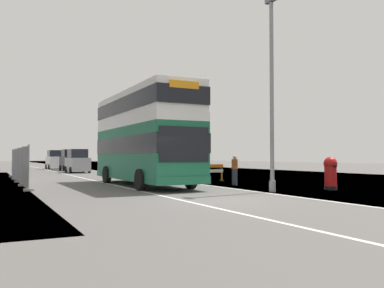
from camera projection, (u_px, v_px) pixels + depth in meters
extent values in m
cube|color=#565451|center=(214.00, 202.00, 14.54)|extent=(140.00, 280.00, 0.10)
cube|color=#B2AFA8|center=(290.00, 196.00, 16.11)|extent=(0.24, 196.00, 0.01)
cube|color=silver|center=(189.00, 202.00, 14.08)|extent=(0.16, 168.00, 0.01)
cube|color=#196042|center=(144.00, 153.00, 22.14)|extent=(2.59, 10.23, 2.79)
cube|color=white|center=(144.00, 124.00, 22.18)|extent=(2.59, 10.23, 0.40)
cube|color=white|center=(144.00, 107.00, 22.21)|extent=(2.56, 10.12, 1.48)
cube|color=black|center=(144.00, 146.00, 22.15)|extent=(2.62, 10.33, 0.89)
cube|color=black|center=(144.00, 107.00, 22.21)|extent=(2.60, 10.28, 0.82)
cube|color=black|center=(184.00, 144.00, 17.56)|extent=(2.36, 0.07, 1.54)
cube|color=orange|center=(184.00, 85.00, 17.64)|extent=(1.41, 0.06, 0.32)
cube|color=#196042|center=(144.00, 176.00, 22.10)|extent=(2.62, 10.33, 0.36)
cylinder|color=black|center=(141.00, 180.00, 18.69)|extent=(0.30, 1.00, 1.00)
cylinder|color=black|center=(191.00, 178.00, 19.84)|extent=(0.30, 1.00, 1.00)
cylinder|color=black|center=(107.00, 175.00, 24.03)|extent=(0.30, 1.00, 1.00)
cylinder|color=black|center=(148.00, 174.00, 25.18)|extent=(0.30, 1.00, 1.00)
cylinder|color=gray|center=(272.00, 97.00, 18.12)|extent=(0.18, 0.18, 8.49)
cube|color=slate|center=(271.00, 0.00, 18.26)|extent=(0.20, 0.70, 0.20)
cylinder|color=gray|center=(272.00, 186.00, 18.00)|extent=(0.29, 0.29, 0.50)
cylinder|color=black|center=(331.00, 188.00, 19.15)|extent=(0.61, 0.61, 0.18)
cylinder|color=#B71414|center=(331.00, 175.00, 19.17)|extent=(0.56, 0.56, 1.07)
sphere|color=#B71414|center=(330.00, 163.00, 19.18)|extent=(0.63, 0.63, 0.63)
cube|color=black|center=(335.00, 167.00, 18.92)|extent=(0.22, 0.03, 0.07)
cube|color=orange|center=(211.00, 166.00, 25.76)|extent=(1.66, 0.22, 0.20)
cube|color=white|center=(211.00, 171.00, 25.75)|extent=(1.66, 0.22, 0.20)
cube|color=orange|center=(200.00, 174.00, 25.47)|extent=(0.08, 0.08, 0.98)
cube|color=black|center=(200.00, 181.00, 25.45)|extent=(0.18, 0.45, 0.08)
cube|color=orange|center=(222.00, 173.00, 26.03)|extent=(0.08, 0.08, 0.98)
cube|color=black|center=(222.00, 180.00, 26.02)|extent=(0.18, 0.45, 0.08)
cube|color=#A8AAAD|center=(26.00, 167.00, 20.00)|extent=(0.04, 3.26, 2.02)
cube|color=#A8AAAD|center=(21.00, 166.00, 23.04)|extent=(0.04, 3.26, 2.02)
cube|color=#A8AAAD|center=(17.00, 164.00, 26.07)|extent=(0.04, 3.26, 2.02)
cube|color=#A8AAAD|center=(14.00, 164.00, 29.11)|extent=(0.04, 3.26, 2.02)
cylinder|color=#939699|center=(29.00, 168.00, 18.48)|extent=(0.06, 0.06, 2.12)
cube|color=gray|center=(29.00, 190.00, 18.45)|extent=(0.44, 0.20, 0.12)
cylinder|color=#939699|center=(23.00, 166.00, 21.52)|extent=(0.06, 0.06, 2.12)
cube|color=gray|center=(23.00, 185.00, 21.49)|extent=(0.44, 0.20, 0.12)
cylinder|color=#939699|center=(19.00, 165.00, 24.55)|extent=(0.06, 0.06, 2.12)
cube|color=gray|center=(18.00, 182.00, 24.52)|extent=(0.44, 0.20, 0.12)
cylinder|color=#939699|center=(15.00, 164.00, 27.59)|extent=(0.06, 0.06, 2.12)
cube|color=gray|center=(15.00, 179.00, 27.56)|extent=(0.44, 0.20, 0.12)
cylinder|color=#939699|center=(12.00, 163.00, 30.62)|extent=(0.06, 0.06, 2.12)
cube|color=gray|center=(12.00, 177.00, 30.59)|extent=(0.44, 0.20, 0.12)
cube|color=gray|center=(77.00, 164.00, 39.70)|extent=(1.73, 4.19, 1.27)
cube|color=black|center=(78.00, 153.00, 39.74)|extent=(1.59, 2.30, 0.83)
cylinder|color=black|center=(84.00, 169.00, 41.24)|extent=(0.20, 0.60, 0.60)
cylinder|color=black|center=(66.00, 169.00, 40.46)|extent=(0.20, 0.60, 0.60)
cylinder|color=black|center=(89.00, 170.00, 38.92)|extent=(0.20, 0.60, 0.60)
cylinder|color=black|center=(71.00, 170.00, 38.14)|extent=(0.20, 0.60, 0.60)
cube|color=black|center=(70.00, 163.00, 45.47)|extent=(1.71, 4.07, 1.38)
cube|color=black|center=(70.00, 153.00, 45.50)|extent=(1.58, 2.24, 0.80)
cylinder|color=black|center=(76.00, 168.00, 46.96)|extent=(0.20, 0.60, 0.60)
cylinder|color=black|center=(60.00, 168.00, 46.19)|extent=(0.20, 0.60, 0.60)
cylinder|color=black|center=(80.00, 168.00, 44.71)|extent=(0.20, 0.60, 0.60)
cylinder|color=black|center=(64.00, 168.00, 43.94)|extent=(0.20, 0.60, 0.60)
cube|color=silver|center=(56.00, 162.00, 51.27)|extent=(1.88, 4.34, 1.39)
cube|color=black|center=(56.00, 153.00, 51.30)|extent=(1.73, 2.39, 0.79)
cylinder|color=black|center=(62.00, 166.00, 52.87)|extent=(0.20, 0.60, 0.60)
cylinder|color=black|center=(46.00, 166.00, 52.03)|extent=(0.20, 0.60, 0.60)
cylinder|color=black|center=(65.00, 167.00, 50.47)|extent=(0.20, 0.60, 0.60)
cylinder|color=black|center=(49.00, 167.00, 49.62)|extent=(0.20, 0.60, 0.60)
cylinder|color=#2D3342|center=(235.00, 177.00, 22.26)|extent=(0.29, 0.29, 0.86)
cylinder|color=#99471E|center=(235.00, 164.00, 22.28)|extent=(0.34, 0.34, 0.57)
sphere|color=tan|center=(235.00, 157.00, 22.29)|extent=(0.22, 0.22, 0.22)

